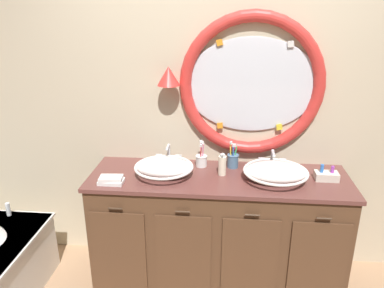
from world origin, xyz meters
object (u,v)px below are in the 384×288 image
(toiletry_basket, at_px, (326,176))
(toothbrush_holder_left, at_px, (201,160))
(soap_dispenser, at_px, (222,165))
(sink_basin_right, at_px, (276,172))
(sink_basin_left, at_px, (164,167))
(folded_hand_towel, at_px, (111,180))
(toothbrush_holder_right, at_px, (233,160))

(toiletry_basket, bearing_deg, toothbrush_holder_left, 169.85)
(soap_dispenser, xyz_separation_m, toiletry_basket, (0.75, -0.02, -0.04))
(sink_basin_right, bearing_deg, sink_basin_left, -180.00)
(soap_dispenser, height_order, folded_hand_towel, soap_dispenser)
(sink_basin_right, distance_m, toothbrush_holder_left, 0.59)
(toothbrush_holder_right, bearing_deg, soap_dispenser, -118.80)
(folded_hand_towel, bearing_deg, toiletry_basket, 7.27)
(folded_hand_towel, relative_size, toiletry_basket, 1.06)
(soap_dispenser, height_order, toiletry_basket, soap_dispenser)
(sink_basin_left, height_order, toothbrush_holder_right, toothbrush_holder_right)
(sink_basin_right, bearing_deg, toothbrush_holder_right, 146.54)
(toothbrush_holder_right, relative_size, soap_dispenser, 1.21)
(soap_dispenser, bearing_deg, toothbrush_holder_left, 138.84)
(sink_basin_left, height_order, toiletry_basket, sink_basin_left)
(sink_basin_left, bearing_deg, soap_dispenser, 7.44)
(toothbrush_holder_right, distance_m, toiletry_basket, 0.69)
(sink_basin_left, height_order, toothbrush_holder_left, toothbrush_holder_left)
(toiletry_basket, bearing_deg, sink_basin_right, -174.43)
(toothbrush_holder_left, bearing_deg, sink_basin_right, -20.02)
(sink_basin_left, distance_m, toothbrush_holder_left, 0.33)
(toothbrush_holder_left, height_order, toothbrush_holder_right, toothbrush_holder_right)
(sink_basin_left, height_order, soap_dispenser, soap_dispenser)
(toothbrush_holder_right, bearing_deg, toothbrush_holder_left, -179.72)
(folded_hand_towel, bearing_deg, sink_basin_left, 24.32)
(sink_basin_right, height_order, toothbrush_holder_right, toothbrush_holder_right)
(sink_basin_right, distance_m, soap_dispenser, 0.39)
(folded_hand_towel, bearing_deg, sink_basin_right, 7.81)
(sink_basin_left, relative_size, toothbrush_holder_left, 2.09)
(sink_basin_left, relative_size, folded_hand_towel, 2.50)
(toothbrush_holder_left, bearing_deg, soap_dispenser, -41.16)
(folded_hand_towel, xyz_separation_m, toiletry_basket, (1.54, 0.20, 0.01))
(toothbrush_holder_right, height_order, toiletry_basket, toothbrush_holder_right)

